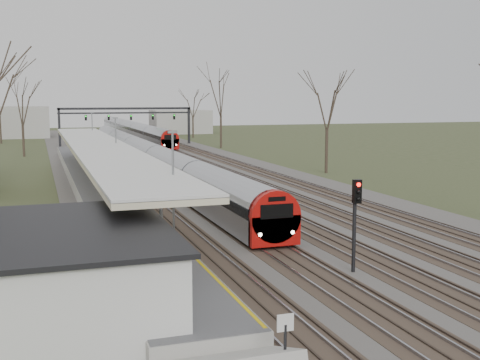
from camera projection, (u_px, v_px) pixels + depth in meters
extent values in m
cube|color=#474442|center=(162.00, 165.00, 67.98)|extent=(24.00, 160.00, 0.10)
cube|color=#4C3828|center=(109.00, 166.00, 66.07)|extent=(2.60, 160.00, 0.06)
cube|color=gray|center=(102.00, 166.00, 65.83)|extent=(0.07, 160.00, 0.12)
cube|color=gray|center=(115.00, 165.00, 66.29)|extent=(0.07, 160.00, 0.12)
cube|color=#4C3828|center=(140.00, 165.00, 67.18)|extent=(2.60, 160.00, 0.06)
cube|color=gray|center=(134.00, 165.00, 66.94)|extent=(0.07, 160.00, 0.12)
cube|color=gray|center=(147.00, 164.00, 67.40)|extent=(0.07, 160.00, 0.12)
cube|color=#4C3828|center=(171.00, 164.00, 68.29)|extent=(2.60, 160.00, 0.06)
cube|color=gray|center=(165.00, 163.00, 68.05)|extent=(0.07, 160.00, 0.12)
cube|color=gray|center=(177.00, 163.00, 68.51)|extent=(0.07, 160.00, 0.12)
cube|color=#4C3828|center=(201.00, 163.00, 69.40)|extent=(2.60, 160.00, 0.06)
cube|color=gray|center=(195.00, 162.00, 69.16)|extent=(0.07, 160.00, 0.12)
cube|color=gray|center=(207.00, 162.00, 69.62)|extent=(0.07, 160.00, 0.12)
cube|color=#4C3828|center=(230.00, 162.00, 70.51)|extent=(2.60, 160.00, 0.06)
cube|color=gray|center=(224.00, 161.00, 70.27)|extent=(0.07, 160.00, 0.12)
cube|color=gray|center=(236.00, 161.00, 70.73)|extent=(0.07, 160.00, 0.12)
cube|color=#9E9B93|center=(95.00, 185.00, 48.62)|extent=(3.50, 69.00, 1.00)
cylinder|color=slate|center=(161.00, 231.00, 22.53)|extent=(0.14, 0.14, 3.00)
cylinder|color=slate|center=(130.00, 198.00, 30.04)|extent=(0.14, 0.14, 3.00)
cylinder|color=slate|center=(111.00, 178.00, 37.55)|extent=(0.14, 0.14, 3.00)
cylinder|color=slate|center=(98.00, 165.00, 45.06)|extent=(0.14, 0.14, 3.00)
cylinder|color=slate|center=(89.00, 156.00, 52.57)|extent=(0.14, 0.14, 3.00)
cylinder|color=slate|center=(83.00, 148.00, 60.08)|extent=(0.14, 0.14, 3.00)
cube|color=silver|center=(99.00, 145.00, 43.92)|extent=(4.10, 50.00, 0.12)
cube|color=beige|center=(99.00, 148.00, 43.94)|extent=(4.10, 50.00, 0.25)
cube|color=silver|center=(70.00, 278.00, 19.68)|extent=(6.00, 9.00, 3.20)
cube|color=black|center=(59.00, 128.00, 92.57)|extent=(0.35, 0.35, 6.00)
cube|color=black|center=(189.00, 126.00, 99.08)|extent=(0.35, 0.35, 6.00)
cube|color=black|center=(126.00, 108.00, 95.44)|extent=(21.00, 0.35, 0.35)
cube|color=black|center=(126.00, 113.00, 95.53)|extent=(21.00, 0.25, 0.25)
cube|color=black|center=(86.00, 118.00, 93.45)|extent=(0.32, 0.22, 0.85)
sphere|color=#0CFF19|center=(86.00, 116.00, 93.29)|extent=(0.16, 0.16, 0.16)
cube|color=black|center=(109.00, 118.00, 94.56)|extent=(0.32, 0.22, 0.85)
sphere|color=#0CFF19|center=(109.00, 116.00, 94.40)|extent=(0.16, 0.16, 0.16)
cube|color=black|center=(131.00, 117.00, 95.67)|extent=(0.32, 0.22, 0.85)
sphere|color=#0CFF19|center=(131.00, 116.00, 95.51)|extent=(0.16, 0.16, 0.16)
cube|color=black|center=(153.00, 117.00, 96.78)|extent=(0.32, 0.22, 0.85)
sphere|color=#0CFF19|center=(153.00, 116.00, 96.62)|extent=(0.16, 0.16, 0.16)
cube|color=black|center=(174.00, 117.00, 97.89)|extent=(0.32, 0.22, 0.85)
sphere|color=#0CFF19|center=(174.00, 115.00, 97.73)|extent=(0.16, 0.16, 0.16)
cylinder|color=#2D231C|center=(326.00, 151.00, 59.92)|extent=(0.30, 0.30, 4.50)
cube|color=#A2A5AC|center=(144.00, 158.00, 64.46)|extent=(2.55, 75.00, 1.60)
cylinder|color=#A2A5AC|center=(144.00, 152.00, 64.37)|extent=(2.60, 74.70, 2.60)
cube|color=black|center=(144.00, 151.00, 64.36)|extent=(2.62, 74.40, 0.55)
cube|color=#A70D09|center=(275.00, 230.00, 29.36)|extent=(2.55, 0.50, 1.50)
cylinder|color=#A70D09|center=(274.00, 216.00, 29.31)|extent=(2.60, 0.60, 2.60)
cube|color=black|center=(277.00, 211.00, 29.02)|extent=(1.70, 0.12, 0.70)
sphere|color=white|center=(260.00, 235.00, 28.91)|extent=(0.22, 0.22, 0.22)
sphere|color=white|center=(292.00, 232.00, 29.45)|extent=(0.22, 0.22, 0.22)
cube|color=black|center=(145.00, 167.00, 64.58)|extent=(1.80, 74.00, 0.35)
cube|color=#A2A5AC|center=(131.00, 131.00, 120.26)|extent=(2.55, 75.00, 1.60)
cylinder|color=#A2A5AC|center=(131.00, 127.00, 120.17)|extent=(2.60, 74.70, 2.60)
cube|color=black|center=(131.00, 127.00, 120.16)|extent=(2.62, 74.40, 0.55)
cube|color=#A70D09|center=(170.00, 144.00, 85.15)|extent=(2.55, 0.50, 1.50)
cylinder|color=#A70D09|center=(170.00, 139.00, 85.11)|extent=(2.60, 0.60, 2.60)
cube|color=black|center=(170.00, 137.00, 84.81)|extent=(1.70, 0.12, 0.70)
sphere|color=white|center=(164.00, 145.00, 84.71)|extent=(0.22, 0.22, 0.22)
sphere|color=white|center=(176.00, 145.00, 85.25)|extent=(0.22, 0.22, 0.22)
cube|color=black|center=(131.00, 135.00, 120.38)|extent=(1.80, 74.00, 0.35)
imported|color=#2C274C|center=(137.00, 207.00, 30.84)|extent=(0.50, 0.70, 1.81)
cylinder|color=black|center=(354.00, 228.00, 25.43)|extent=(0.16, 0.16, 4.00)
cube|color=black|center=(357.00, 191.00, 25.08)|extent=(0.35, 0.22, 1.00)
sphere|color=#FF0C05|center=(359.00, 185.00, 24.91)|extent=(0.18, 0.18, 0.18)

